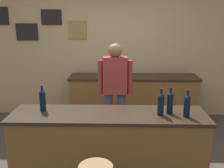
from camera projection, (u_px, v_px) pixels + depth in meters
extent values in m
plane|color=#423D38|center=(110.00, 165.00, 3.64)|extent=(10.00, 10.00, 0.00)
cube|color=tan|center=(113.00, 47.00, 5.26)|extent=(6.00, 0.06, 2.80)
cube|color=black|center=(0.00, 16.00, 5.12)|extent=(0.31, 0.02, 0.34)
cube|color=black|center=(27.00, 32.00, 5.18)|extent=(0.43, 0.02, 0.33)
cube|color=black|center=(51.00, 17.00, 5.10)|extent=(0.39, 0.02, 0.29)
cube|color=#997F4C|center=(77.00, 30.00, 5.15)|extent=(0.35, 0.02, 0.35)
cube|color=brown|center=(109.00, 151.00, 3.15)|extent=(2.21, 0.57, 0.88)
cube|color=#2D2319|center=(108.00, 115.00, 3.03)|extent=(2.26, 0.60, 0.04)
cube|color=brown|center=(133.00, 100.00, 5.12)|extent=(2.39, 0.53, 0.86)
cube|color=#2D2319|center=(134.00, 77.00, 5.01)|extent=(2.44, 0.56, 0.04)
cylinder|color=#384766|center=(121.00, 119.00, 4.14)|extent=(0.13, 0.13, 0.86)
cylinder|color=#384766|center=(109.00, 119.00, 4.14)|extent=(0.13, 0.13, 0.86)
cube|color=maroon|center=(115.00, 75.00, 3.97)|extent=(0.36, 0.20, 0.56)
sphere|color=brown|center=(115.00, 51.00, 3.87)|extent=(0.21, 0.21, 0.21)
cylinder|color=maroon|center=(130.00, 77.00, 3.97)|extent=(0.08, 0.08, 0.52)
cylinder|color=maroon|center=(101.00, 77.00, 3.98)|extent=(0.08, 0.08, 0.52)
cylinder|color=olive|center=(96.00, 168.00, 2.39)|extent=(0.32, 0.32, 0.03)
cylinder|color=black|center=(43.00, 102.00, 3.09)|extent=(0.07, 0.07, 0.20)
sphere|color=black|center=(42.00, 93.00, 3.07)|extent=(0.07, 0.07, 0.07)
cylinder|color=black|center=(42.00, 91.00, 3.06)|extent=(0.03, 0.03, 0.09)
cylinder|color=black|center=(42.00, 86.00, 3.04)|extent=(0.03, 0.03, 0.02)
cylinder|color=black|center=(161.00, 106.00, 2.96)|extent=(0.07, 0.07, 0.20)
sphere|color=black|center=(161.00, 97.00, 2.93)|extent=(0.07, 0.07, 0.07)
cylinder|color=black|center=(161.00, 94.00, 2.92)|extent=(0.03, 0.03, 0.09)
cylinder|color=black|center=(161.00, 90.00, 2.91)|extent=(0.03, 0.03, 0.02)
cylinder|color=black|center=(170.00, 105.00, 3.00)|extent=(0.07, 0.07, 0.20)
sphere|color=black|center=(170.00, 96.00, 2.97)|extent=(0.07, 0.07, 0.07)
cylinder|color=black|center=(171.00, 93.00, 2.96)|extent=(0.03, 0.03, 0.09)
cylinder|color=black|center=(171.00, 88.00, 2.95)|extent=(0.03, 0.03, 0.02)
cylinder|color=black|center=(187.00, 108.00, 2.90)|extent=(0.07, 0.07, 0.20)
sphere|color=black|center=(188.00, 98.00, 2.87)|extent=(0.07, 0.07, 0.07)
cylinder|color=black|center=(188.00, 96.00, 2.87)|extent=(0.03, 0.03, 0.09)
cylinder|color=black|center=(188.00, 91.00, 2.85)|extent=(0.03, 0.03, 0.02)
cylinder|color=silver|center=(102.00, 76.00, 4.97)|extent=(0.06, 0.06, 0.00)
cylinder|color=silver|center=(102.00, 74.00, 4.96)|extent=(0.01, 0.01, 0.07)
cone|color=silver|center=(102.00, 70.00, 4.94)|extent=(0.07, 0.07, 0.08)
cylinder|color=silver|center=(107.00, 76.00, 4.96)|extent=(0.06, 0.06, 0.00)
cylinder|color=silver|center=(107.00, 74.00, 4.95)|extent=(0.01, 0.01, 0.07)
cone|color=silver|center=(107.00, 71.00, 4.93)|extent=(0.07, 0.07, 0.08)
cylinder|color=#B2332D|center=(121.00, 74.00, 4.97)|extent=(0.08, 0.08, 0.09)
torus|color=#B2332D|center=(124.00, 74.00, 4.97)|extent=(0.06, 0.01, 0.06)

